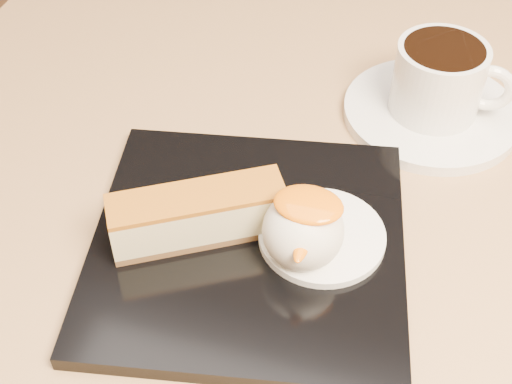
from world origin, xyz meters
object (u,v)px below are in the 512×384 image
(table, at_px, (326,324))
(ice_cream_scoop, at_px, (303,231))
(dessert_plate, at_px, (248,244))
(coffee_cup, at_px, (441,78))
(saucer, at_px, (431,113))
(cheesecake, at_px, (198,215))

(table, relative_size, ice_cream_scoop, 14.50)
(dessert_plate, height_order, ice_cream_scoop, ice_cream_scoop)
(ice_cream_scoop, bearing_deg, dessert_plate, 172.87)
(dessert_plate, xyz_separation_m, coffee_cup, (0.11, 0.19, 0.04))
(ice_cream_scoop, xyz_separation_m, saucer, (0.07, 0.19, -0.03))
(table, height_order, cheesecake, cheesecake)
(ice_cream_scoop, relative_size, coffee_cup, 0.55)
(ice_cream_scoop, distance_m, saucer, 0.21)
(table, bearing_deg, ice_cream_scoop, -103.28)
(table, relative_size, dessert_plate, 3.64)
(coffee_cup, bearing_deg, cheesecake, -126.00)
(cheesecake, bearing_deg, saucer, 23.00)
(cheesecake, bearing_deg, coffee_cup, 22.63)
(coffee_cup, bearing_deg, saucer, 180.00)
(dessert_plate, bearing_deg, ice_cream_scoop, -7.13)
(coffee_cup, bearing_deg, ice_cream_scoop, -109.05)
(dessert_plate, bearing_deg, cheesecake, -171.87)
(dessert_plate, distance_m, coffee_cup, 0.22)
(dessert_plate, relative_size, cheesecake, 1.81)
(ice_cream_scoop, bearing_deg, cheesecake, -180.00)
(table, xyz_separation_m, saucer, (0.05, 0.13, 0.16))
(ice_cream_scoop, xyz_separation_m, coffee_cup, (0.07, 0.19, 0.00))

